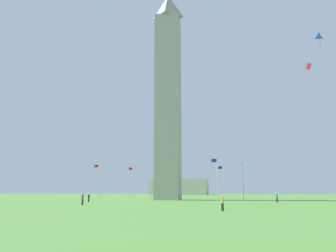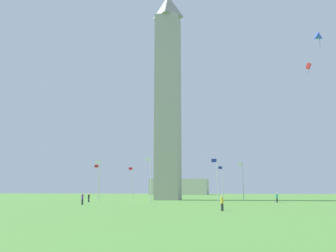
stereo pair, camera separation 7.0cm
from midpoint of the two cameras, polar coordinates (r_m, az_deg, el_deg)
ground_plane at (r=83.94m, az=-0.02°, el=-11.34°), size 260.00×260.00×0.00m
obelisk_monument at (r=86.83m, az=-0.02°, el=5.13°), size 5.42×5.42×49.23m
flagpole_n at (r=88.57m, az=-10.76°, el=-8.19°), size 1.12×0.14×8.18m
flagpole_ne at (r=75.90m, az=-10.57°, el=-7.95°), size 1.12×0.14×8.18m
flagpole_e at (r=67.76m, az=-2.73°, el=-7.90°), size 1.12×0.14×8.18m
flagpole_se at (r=70.86m, az=7.55°, el=-7.91°), size 1.12×0.14×8.18m
flagpole_s at (r=82.45m, az=11.43°, el=-8.06°), size 1.12×0.14×8.18m
flagpole_sw at (r=94.24m, az=8.39°, el=-8.34°), size 1.12×0.14×8.18m
flagpole_w at (r=100.25m, az=1.74°, el=-8.52°), size 1.12×0.14×8.18m
flagpole_nw at (r=98.09m, az=-5.56°, el=-8.45°), size 1.12×0.14×8.18m
person_yellow_shirt at (r=41.27m, az=8.34°, el=-11.74°), size 0.32×0.32×1.59m
person_purple_shirt at (r=58.69m, az=-13.07°, el=-10.90°), size 0.32×0.32×1.76m
person_teal_shirt at (r=70.40m, az=16.41°, el=-10.54°), size 0.32×0.32×1.73m
person_black_shirt at (r=70.96m, az=-12.15°, el=-10.77°), size 0.32×0.32×1.60m
kite_blue_delta at (r=57.13m, az=22.29°, el=12.56°), size 1.65×1.40×2.34m
kite_red_box at (r=79.95m, az=20.81°, el=8.63°), size 1.23×1.04×2.47m
distant_building at (r=171.47m, az=1.73°, el=-9.36°), size 25.91×12.49×7.04m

